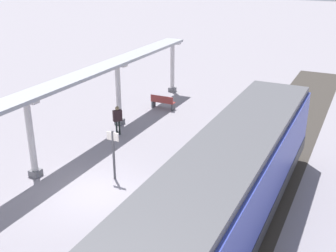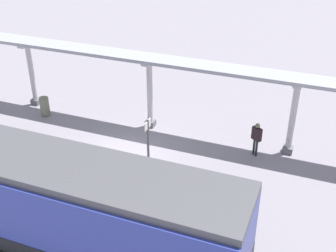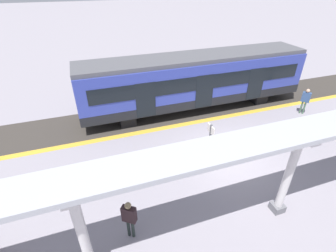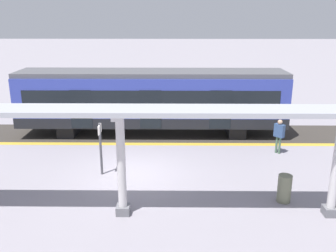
# 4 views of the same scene
# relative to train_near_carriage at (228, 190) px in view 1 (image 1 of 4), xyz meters

# --- Properties ---
(ground_plane) EXTENTS (176.00, 176.00, 0.00)m
(ground_plane) POSITION_rel_train_near_carriage_xyz_m (5.35, -0.56, -1.83)
(ground_plane) COLOR gray
(tactile_edge_strip) EXTENTS (0.38, 35.01, 0.01)m
(tactile_edge_strip) POSITION_rel_train_near_carriage_xyz_m (1.78, -0.56, -1.83)
(tactile_edge_strip) COLOR gold
(tactile_edge_strip) RESTS_ON ground
(trackbed) EXTENTS (3.20, 47.01, 0.01)m
(trackbed) POSITION_rel_train_near_carriage_xyz_m (-0.01, -0.56, -1.83)
(trackbed) COLOR #38332D
(trackbed) RESTS_ON ground
(train_near_carriage) EXTENTS (2.65, 14.24, 3.48)m
(train_near_carriage) POSITION_rel_train_near_carriage_xyz_m (0.00, 0.00, 0.00)
(train_near_carriage) COLOR #3240A2
(train_near_carriage) RESTS_ON ground
(canopy_pillar_nearest) EXTENTS (1.10, 0.44, 3.46)m
(canopy_pillar_nearest) POSITION_rel_train_near_carriage_xyz_m (8.65, -14.06, -0.08)
(canopy_pillar_nearest) COLOR slate
(canopy_pillar_nearest) RESTS_ON ground
(canopy_pillar_second) EXTENTS (1.10, 0.44, 3.46)m
(canopy_pillar_second) POSITION_rel_train_near_carriage_xyz_m (8.65, -7.21, -0.08)
(canopy_pillar_second) COLOR slate
(canopy_pillar_second) RESTS_ON ground
(canopy_pillar_third) EXTENTS (1.10, 0.44, 3.46)m
(canopy_pillar_third) POSITION_rel_train_near_carriage_xyz_m (8.65, -0.52, -0.08)
(canopy_pillar_third) COLOR slate
(canopy_pillar_third) RESTS_ON ground
(canopy_beam) EXTENTS (1.20, 28.03, 0.16)m
(canopy_beam) POSITION_rel_train_near_carriage_xyz_m (8.65, -0.44, 1.70)
(canopy_beam) COLOR #A8AAB2
(canopy_beam) RESTS_ON canopy_pillar_nearest
(bench_mid_platform) EXTENTS (1.51, 0.46, 0.86)m
(bench_mid_platform) POSITION_rel_train_near_carriage_xyz_m (7.64, -10.56, -1.39)
(bench_mid_platform) COLOR #953633
(bench_mid_platform) RESTS_ON ground
(platform_info_sign) EXTENTS (0.56, 0.10, 2.20)m
(platform_info_sign) POSITION_rel_train_near_carriage_xyz_m (5.48, -1.80, -0.51)
(platform_info_sign) COLOR #4C4C51
(platform_info_sign) RESTS_ON ground
(passenger_by_the_benches) EXTENTS (0.44, 0.49, 1.59)m
(passenger_by_the_benches) POSITION_rel_train_near_carriage_xyz_m (7.90, -5.88, -0.84)
(passenger_by_the_benches) COLOR black
(passenger_by_the_benches) RESTS_ON ground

